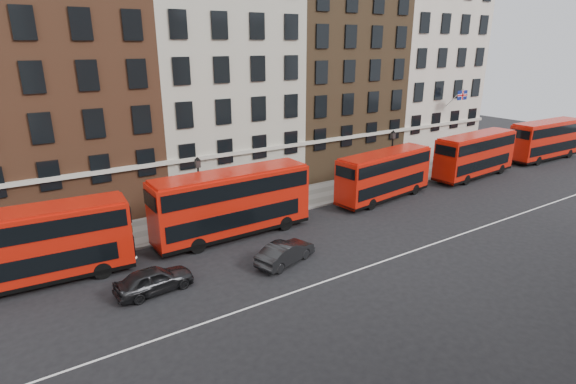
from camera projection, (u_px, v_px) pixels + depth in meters
ground at (340, 256)px, 28.28m from camera, size 120.00×120.00×0.00m
pavement at (258, 207)px, 36.61m from camera, size 80.00×5.00×0.15m
kerb at (274, 216)px, 34.62m from camera, size 80.00×0.30×0.16m
road_centre_line at (362, 269)px, 26.69m from camera, size 70.00×0.12×0.01m
building_terrace at (211, 74)px, 39.14m from camera, size 64.00×11.95×22.00m
bus_a at (29, 246)px, 24.24m from camera, size 10.56×3.25×4.37m
bus_b at (232, 202)px, 30.50m from camera, size 11.10×2.84×4.65m
bus_c at (384, 174)px, 37.99m from camera, size 10.07×3.61×4.14m
bus_d at (475, 154)px, 44.38m from camera, size 10.56×3.27×4.37m
bus_e at (546, 139)px, 51.10m from camera, size 10.69×2.81×4.47m
car_rear at (154, 280)px, 24.03m from camera, size 4.29×2.02×1.42m
car_front at (285, 253)px, 27.22m from camera, size 4.37×2.59×1.36m
lamp_post_left at (199, 190)px, 31.07m from camera, size 0.44×0.44×5.33m
lamp_post_right at (391, 156)px, 40.48m from camera, size 0.44×0.44×5.33m
traffic_light at (472, 147)px, 46.82m from camera, size 0.25×0.45×3.27m
iron_railings at (245, 193)px, 38.18m from camera, size 6.60×0.06×1.00m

